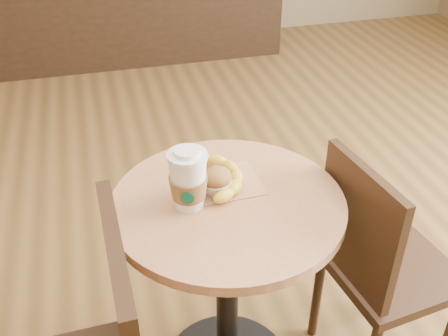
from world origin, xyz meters
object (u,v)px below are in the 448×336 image
object	(u,v)px
banana	(222,175)
chair_right	(379,263)
cafe_table	(227,263)
coffee_cup	(188,181)
muffin	(216,181)

from	to	relation	value
banana	chair_right	bearing A→B (deg)	-19.80
cafe_table	coffee_cup	distance (m)	0.33
muffin	chair_right	bearing A→B (deg)	-13.12
coffee_cup	banana	distance (m)	0.16
coffee_cup	banana	world-z (taller)	coffee_cup
cafe_table	banana	size ratio (longest dim) A/B	2.83
cafe_table	banana	distance (m)	0.27
muffin	banana	distance (m)	0.06
cafe_table	coffee_cup	xyz separation A→B (m)	(-0.11, 0.00, 0.32)
cafe_table	muffin	world-z (taller)	muffin
muffin	cafe_table	bearing A→B (deg)	-61.54
coffee_cup	muffin	size ratio (longest dim) A/B	2.02
chair_right	coffee_cup	xyz separation A→B (m)	(-0.58, 0.08, 0.37)
chair_right	muffin	xyz separation A→B (m)	(-0.49, 0.12, 0.33)
muffin	banana	bearing A→B (deg)	59.74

